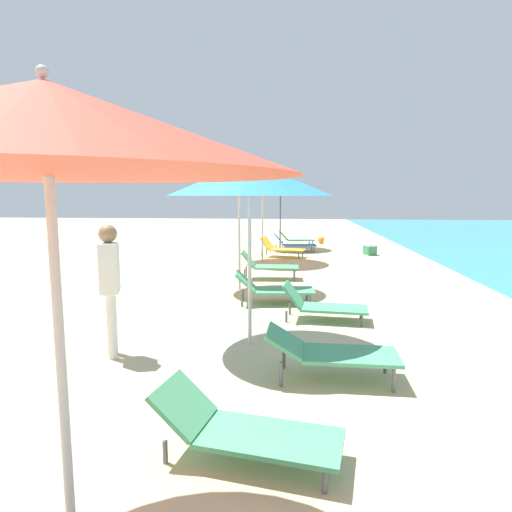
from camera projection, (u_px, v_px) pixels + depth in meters
The scene contains 16 objects.
umbrella_second at pixel (46, 129), 2.01m from camera, with size 2.39×2.39×2.63m.
lounger_second_shoreside at pixel (244, 428), 3.38m from camera, with size 1.54×0.82×0.55m.
umbrella_third at pixel (250, 179), 5.72m from camera, with size 2.18×2.18×2.55m.
lounger_third_shoreside at pixel (322, 304), 7.15m from camera, with size 1.42×0.71×0.61m.
lounger_third_inland at pixel (331, 351), 4.84m from camera, with size 1.48×0.65×0.56m.
umbrella_fourth at pixel (239, 169), 9.22m from camera, with size 1.93×1.93×2.93m.
lounger_fourth_shoreside at pixel (268, 265), 10.69m from camera, with size 1.41×0.63×0.69m.
lounger_fourth_inland at pixel (273, 288), 8.28m from camera, with size 1.54×0.76×0.61m.
umbrella_fifth at pixel (263, 184), 13.17m from camera, with size 2.46×2.46×2.74m.
lounger_fifth_shoreside at pixel (281, 248), 14.56m from camera, with size 1.55×0.97×0.66m.
umbrella_farthest at pixel (280, 186), 16.57m from camera, with size 2.26×2.26×2.68m.
lounger_farthest_shoreside at pixel (295, 239), 17.81m from camera, with size 1.52×0.92×0.61m.
lounger_farthest_inland at pixel (293, 244), 15.84m from camera, with size 1.59×0.80×0.67m.
person_walking_far at pixel (110, 277), 5.45m from camera, with size 0.32×0.41×1.69m.
cooler_box at pixel (370, 250), 15.07m from camera, with size 0.45×0.52×0.37m.
beach_ball at pixel (321, 240), 18.70m from camera, with size 0.29×0.29×0.29m, color orange.
Camera 1 is at (0.55, 1.95, 2.04)m, focal length 30.57 mm.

